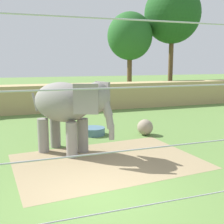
{
  "coord_description": "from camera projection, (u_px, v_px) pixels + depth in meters",
  "views": [
    {
      "loc": [
        -1.98,
        -6.62,
        3.41
      ],
      "look_at": [
        1.79,
        4.16,
        1.4
      ],
      "focal_mm": 45.98,
      "sensor_mm": 36.0,
      "label": 1
    }
  ],
  "objects": [
    {
      "name": "ground_plane",
      "position": [
        100.0,
        196.0,
        7.39
      ],
      "size": [
        120.0,
        120.0,
        0.0
      ],
      "primitive_type": "plane",
      "color": "#5B7F3D"
    },
    {
      "name": "dirt_patch",
      "position": [
        108.0,
        161.0,
        9.95
      ],
      "size": [
        6.57,
        4.82,
        0.01
      ],
      "primitive_type": "cube",
      "rotation": [
        0.0,
        0.0,
        0.09
      ],
      "color": "#937F5B",
      "rests_on": "ground"
    },
    {
      "name": "embankment_wall",
      "position": [
        43.0,
        98.0,
        19.74
      ],
      "size": [
        36.0,
        1.8,
        1.86
      ],
      "primitive_type": "cube",
      "color": "tan",
      "rests_on": "ground"
    },
    {
      "name": "elephant",
      "position": [
        68.0,
        106.0,
        10.56
      ],
      "size": [
        3.01,
        3.12,
        2.72
      ],
      "color": "gray",
      "rests_on": "ground"
    },
    {
      "name": "enrichment_ball",
      "position": [
        145.0,
        127.0,
        13.48
      ],
      "size": [
        0.74,
        0.74,
        0.74
      ],
      "primitive_type": "sphere",
      "color": "gray",
      "rests_on": "ground"
    },
    {
      "name": "cable_fence",
      "position": [
        173.0,
        165.0,
        3.85
      ],
      "size": [
        10.88,
        0.26,
        4.05
      ],
      "color": "brown",
      "rests_on": "ground"
    },
    {
      "name": "water_tub",
      "position": [
        93.0,
        131.0,
        13.52
      ],
      "size": [
        1.1,
        1.1,
        0.35
      ],
      "color": "slate",
      "rests_on": "ground"
    },
    {
      "name": "tree_far_left",
      "position": [
        130.0,
        37.0,
        26.1
      ],
      "size": [
        4.1,
        4.1,
        7.86
      ],
      "color": "brown",
      "rests_on": "ground"
    },
    {
      "name": "tree_behind_wall",
      "position": [
        172.0,
        14.0,
        26.78
      ],
      "size": [
        5.24,
        5.24,
        10.59
      ],
      "color": "brown",
      "rests_on": "ground"
    }
  ]
}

